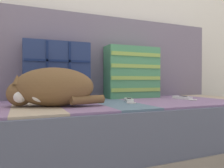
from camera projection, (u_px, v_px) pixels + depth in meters
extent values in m
cube|color=gray|center=(126.00, 155.00, 1.28)|extent=(1.73, 0.80, 0.17)
cube|color=#4C5166|center=(126.00, 121.00, 1.28)|extent=(1.70, 0.79, 0.22)
cube|color=tan|center=(34.00, 106.00, 1.07)|extent=(0.20, 0.71, 0.01)
cube|color=gray|center=(75.00, 104.00, 1.15)|extent=(0.20, 0.71, 0.01)
cube|color=slate|center=(111.00, 102.00, 1.23)|extent=(0.20, 0.71, 0.01)
cube|color=gray|center=(142.00, 101.00, 1.30)|extent=(0.20, 0.71, 0.01)
cube|color=gray|center=(170.00, 100.00, 1.38)|extent=(0.20, 0.71, 0.01)
cube|color=gray|center=(195.00, 99.00, 1.46)|extent=(0.20, 0.71, 0.01)
cube|color=tan|center=(217.00, 98.00, 1.54)|extent=(0.20, 0.71, 0.01)
cube|color=slate|center=(105.00, 58.00, 1.58)|extent=(1.70, 0.14, 0.57)
cube|color=navy|center=(57.00, 71.00, 1.31)|extent=(0.38, 0.13, 0.35)
cube|color=navy|center=(59.00, 81.00, 1.24)|extent=(0.37, 0.01, 0.01)
cube|color=navy|center=(47.00, 71.00, 1.22)|extent=(0.01, 0.01, 0.33)
cube|color=navy|center=(59.00, 61.00, 1.24)|extent=(0.37, 0.01, 0.01)
cube|color=navy|center=(70.00, 71.00, 1.27)|extent=(0.01, 0.01, 0.33)
cube|color=#4C9366|center=(132.00, 72.00, 1.50)|extent=(0.37, 0.13, 0.35)
cube|color=#93B751|center=(137.00, 90.00, 1.44)|extent=(0.37, 0.01, 0.02)
cube|color=#93B751|center=(137.00, 78.00, 1.44)|extent=(0.37, 0.01, 0.02)
cube|color=#93B751|center=(137.00, 66.00, 1.44)|extent=(0.37, 0.01, 0.02)
cube|color=#93B751|center=(137.00, 54.00, 1.44)|extent=(0.37, 0.01, 0.02)
ellipsoid|color=brown|center=(54.00, 87.00, 1.00)|extent=(0.40, 0.28, 0.18)
sphere|color=brown|center=(20.00, 94.00, 0.98)|extent=(0.11, 0.11, 0.11)
sphere|color=white|center=(20.00, 96.00, 0.96)|extent=(0.06, 0.06, 0.06)
ellipsoid|color=white|center=(43.00, 93.00, 0.95)|extent=(0.11, 0.05, 0.08)
cylinder|color=brown|center=(88.00, 100.00, 0.99)|extent=(0.17, 0.07, 0.04)
cone|color=brown|center=(17.00, 80.00, 0.95)|extent=(0.04, 0.04, 0.04)
cone|color=brown|center=(22.00, 80.00, 1.01)|extent=(0.04, 0.04, 0.04)
cube|color=white|center=(182.00, 98.00, 1.40)|extent=(0.04, 0.15, 0.02)
cube|color=black|center=(183.00, 96.00, 1.39)|extent=(0.02, 0.05, 0.00)
cube|color=black|center=(175.00, 97.00, 1.46)|extent=(0.03, 0.01, 0.02)
torus|color=silver|center=(193.00, 100.00, 1.31)|extent=(0.05, 0.05, 0.01)
cube|color=white|center=(129.00, 100.00, 1.22)|extent=(0.08, 0.14, 0.02)
cube|color=black|center=(129.00, 98.00, 1.21)|extent=(0.03, 0.05, 0.00)
cube|color=black|center=(127.00, 99.00, 1.28)|extent=(0.03, 0.02, 0.02)
torus|color=silver|center=(131.00, 103.00, 1.13)|extent=(0.06, 0.06, 0.01)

